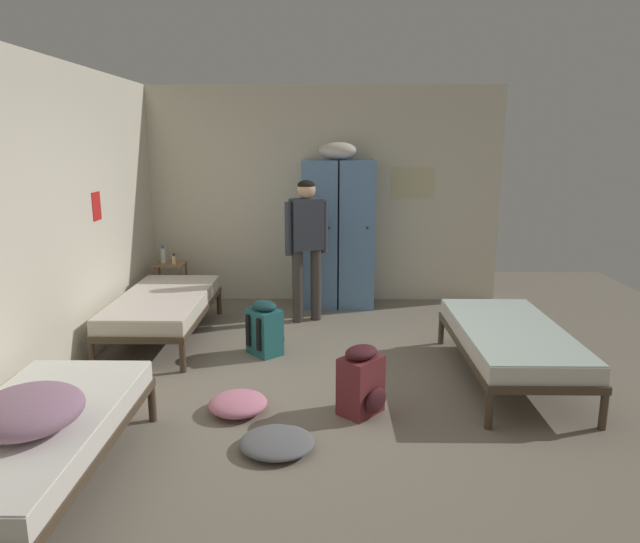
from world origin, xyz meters
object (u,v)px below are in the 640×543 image
object	(u,v)px
water_bottle	(163,255)
backpack_teal	(265,329)
bed_right	(510,339)
bed_left_rear	(163,305)
person_traveler	(307,237)
clothes_pile_pink	(238,404)
clothes_pile_grey	(277,442)
locker_bank	(338,231)
bedding_heap	(28,410)
backpack_maroon	(362,382)
shelf_unit	(170,281)
bed_left_front	(34,435)
lotion_bottle	(174,259)

from	to	relation	value
water_bottle	backpack_teal	xyz separation A→B (m)	(1.46, -1.68, -0.41)
water_bottle	bed_right	bearing A→B (deg)	-31.76
bed_left_rear	person_traveler	size ratio (longest dim) A/B	1.15
clothes_pile_pink	clothes_pile_grey	bearing A→B (deg)	-57.69
water_bottle	locker_bank	bearing A→B (deg)	2.40
bedding_heap	backpack_maroon	world-z (taller)	bedding_heap
bed_left_rear	clothes_pile_pink	world-z (taller)	bed_left_rear
locker_bank	shelf_unit	xyz separation A→B (m)	(-2.13, -0.11, -0.62)
bed_left_rear	bed_right	bearing A→B (deg)	-17.18
locker_bank	bed_left_front	xyz separation A→B (m)	(-1.88, -4.13, -0.59)
bed_left_front	bedding_heap	bearing A→B (deg)	-65.99
bedding_heap	lotion_bottle	size ratio (longest dim) A/B	4.88
shelf_unit	water_bottle	xyz separation A→B (m)	(-0.08, 0.02, 0.32)
shelf_unit	bed_left_rear	world-z (taller)	shelf_unit
bed_left_rear	clothes_pile_pink	size ratio (longest dim) A/B	4.06
shelf_unit	bed_right	size ratio (longest dim) A/B	0.30
bed_left_rear	backpack_teal	size ratio (longest dim) A/B	3.45
backpack_teal	clothes_pile_grey	bearing A→B (deg)	-81.67
bed_right	water_bottle	distance (m)	4.35
clothes_pile_grey	lotion_bottle	bearing A→B (deg)	114.55
shelf_unit	lotion_bottle	distance (m)	0.29
backpack_teal	water_bottle	bearing A→B (deg)	131.02
backpack_teal	clothes_pile_pink	world-z (taller)	backpack_teal
bed_left_rear	water_bottle	bearing A→B (deg)	104.83
locker_bank	bed_left_rear	xyz separation A→B (m)	(-1.88, -1.34, -0.59)
bed_left_rear	water_bottle	world-z (taller)	water_bottle
water_bottle	bed_left_front	bearing A→B (deg)	-85.33
water_bottle	shelf_unit	bearing A→B (deg)	-14.04
bed_left_front	backpack_maroon	xyz separation A→B (m)	(2.02, 1.07, -0.12)
locker_bank	bedding_heap	bearing A→B (deg)	-113.15
shelf_unit	backpack_maroon	size ratio (longest dim) A/B	1.04
lotion_bottle	water_bottle	bearing A→B (deg)	158.20
water_bottle	backpack_maroon	size ratio (longest dim) A/B	0.40
clothes_pile_pink	clothes_pile_grey	size ratio (longest dim) A/B	0.90
backpack_teal	bed_left_front	bearing A→B (deg)	-115.66
bedding_heap	clothes_pile_pink	world-z (taller)	bedding_heap
bed_right	backpack_teal	world-z (taller)	backpack_teal
locker_bank	lotion_bottle	bearing A→B (deg)	-175.76
bedding_heap	water_bottle	distance (m)	4.19
bedding_heap	person_traveler	size ratio (longest dim) A/B	0.39
locker_bank	backpack_teal	world-z (taller)	locker_bank
locker_bank	bed_left_rear	world-z (taller)	locker_bank
shelf_unit	clothes_pile_grey	size ratio (longest dim) A/B	1.09
bedding_heap	person_traveler	xyz separation A→B (m)	(1.45, 3.59, 0.39)
person_traveler	backpack_teal	distance (m)	1.38
shelf_unit	bed_left_front	bearing A→B (deg)	-86.44
bed_right	person_traveler	distance (m)	2.60
backpack_teal	clothes_pile_grey	size ratio (longest dim) A/B	1.05
bed_right	bedding_heap	size ratio (longest dim) A/B	2.94
shelf_unit	water_bottle	world-z (taller)	water_bottle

